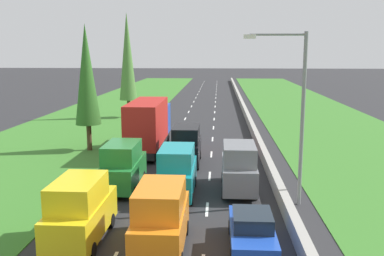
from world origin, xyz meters
name	(u,v)px	position (x,y,z in m)	size (l,w,h in m)	color
ground_plane	(202,109)	(0.00, 60.00, 0.00)	(300.00, 300.00, 0.00)	#28282B
grass_verge_left	(114,108)	(-12.65, 60.00, 0.02)	(14.00, 140.00, 0.04)	#387528
grass_verge_right	(306,110)	(14.35, 60.00, 0.02)	(14.00, 140.00, 0.04)	#387528
median_barrier	(243,106)	(5.70, 60.00, 0.42)	(0.44, 120.00, 0.85)	#9E9B93
lane_markings	(202,109)	(0.00, 60.00, 0.01)	(3.64, 116.00, 0.01)	white
orange_van_centre_lane	(161,218)	(0.02, 16.26, 1.40)	(1.96, 4.90, 2.82)	orange
teal_van_centre_lane	(177,172)	(0.01, 23.05, 1.40)	(1.96, 4.90, 2.82)	teal
black_van_centre_lane	(186,145)	(0.01, 29.87, 1.40)	(1.96, 4.90, 2.82)	black
yellow_van_left_lane	(80,211)	(-3.49, 16.85, 1.40)	(1.96, 4.90, 2.82)	yellow
blue_sedan_right_lane	(252,231)	(3.69, 16.58, 0.81)	(1.82, 4.50, 1.64)	#1E47B7
green_van_left_lane	(123,166)	(-3.27, 24.01, 1.40)	(1.96, 4.90, 2.82)	#237A33
grey_van_right_lane	(239,168)	(3.49, 24.11, 1.40)	(1.96, 4.90, 2.82)	slate
red_box_truck_left_lane	(149,125)	(-3.33, 33.89, 2.18)	(2.46, 9.40, 4.18)	black
poplar_tree_second	(87,75)	(-8.26, 33.77, 6.15)	(2.06, 2.06, 10.21)	#4C3823
poplar_tree_third	(127,57)	(-8.75, 51.66, 7.39)	(2.12, 2.12, 12.67)	#4C3823
street_light_mast	(296,107)	(6.25, 22.08, 5.23)	(3.20, 0.28, 9.00)	gray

